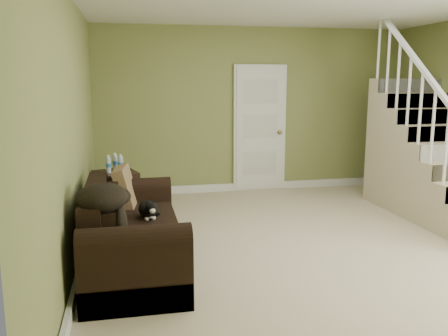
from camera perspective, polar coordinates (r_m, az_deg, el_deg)
name	(u,v)px	position (r m, az deg, el deg)	size (l,w,h in m)	color
floor	(317,245)	(5.35, 11.17, -9.12)	(5.00, 5.50, 0.01)	#C9B691
wall_back	(253,110)	(7.66, 3.54, 6.94)	(5.00, 0.04, 2.60)	olive
wall_left	(72,132)	(4.68, -17.77, 4.12)	(0.04, 5.50, 2.60)	olive
baseboard_back	(253,186)	(7.81, 3.49, -2.19)	(5.00, 0.04, 0.12)	white
baseboard_left	(83,257)	(4.97, -16.60, -10.22)	(0.04, 5.50, 0.12)	white
door	(260,129)	(7.67, 4.33, 4.73)	(0.86, 0.12, 2.02)	white
staircase	(430,166)	(6.97, 23.53, 0.25)	(1.00, 2.51, 2.82)	#C9B691
sofa	(129,237)	(4.67, -11.34, -8.09)	(0.88, 2.03, 0.80)	black
side_table	(116,194)	(6.38, -12.84, -3.04)	(0.63, 0.63, 0.84)	black
cat	(148,210)	(4.76, -9.14, -4.96)	(0.26, 0.47, 0.23)	black
banana	(156,228)	(4.38, -8.18, -7.20)	(0.05, 0.16, 0.05)	gold
throw_pillow	(126,189)	(5.29, -11.71, -2.48)	(0.12, 0.49, 0.49)	#4F301F
throw_blanket	(102,198)	(4.03, -14.49, -3.48)	(0.41, 0.54, 0.22)	black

